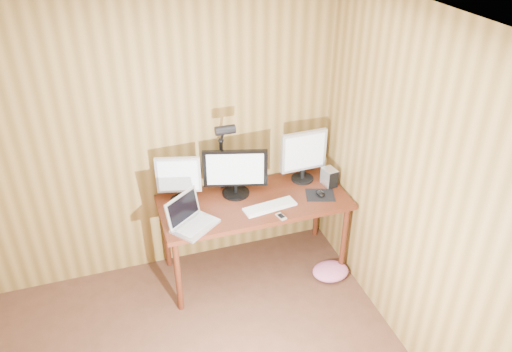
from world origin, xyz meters
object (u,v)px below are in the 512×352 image
desk (252,207)px  monitor_left (179,178)px  monitor_right (304,155)px  desk_lamp (224,147)px  mouse (320,193)px  speaker (332,176)px  keyboard (270,207)px  laptop (190,219)px  hard_drive (329,177)px  phone (281,216)px  monitor_center (235,172)px

desk → monitor_left: (-0.60, 0.11, 0.35)m
monitor_right → desk_lamp: (-0.72, 0.03, 0.18)m
mouse → speaker: 0.26m
keyboard → laptop: bearing=175.0°
laptop → desk_lamp: bearing=7.6°
desk → hard_drive: bearing=-3.5°
keyboard → phone: size_ratio=4.21×
monitor_center → phone: (0.25, -0.45, -0.21)m
monitor_center → monitor_left: (-0.48, 0.04, 0.00)m
desk → laptop: laptop is taller
monitor_right → hard_drive: monitor_right is taller
hard_drive → desk: bearing=168.1°
monitor_center → monitor_right: bearing=19.4°
monitor_center → keyboard: monitor_center is taller
laptop → monitor_right: bearing=-19.6°
mouse → monitor_center: bearing=-176.1°
desk_lamp → monitor_right: bearing=-1.2°
laptop → mouse: (1.15, 0.07, -0.04)m
monitor_right → phone: monitor_right is taller
keyboard → monitor_left: bearing=146.7°
keyboard → hard_drive: size_ratio=2.92×
monitor_right → desk_lamp: desk_lamp is taller
monitor_right → desk_lamp: size_ratio=0.68×
desk → monitor_right: (0.52, 0.11, 0.38)m
mouse → phone: mouse is taller
monitor_center → speaker: monitor_center is taller
desk → speaker: 0.78m
monitor_right → speaker: monitor_right is taller
monitor_right → desk: bearing=-170.1°
monitor_right → laptop: monitor_right is taller
monitor_left → hard_drive: size_ratio=2.65×
monitor_left → monitor_right: 1.12m
keyboard → mouse: size_ratio=4.17×
hard_drive → speaker: 0.06m
speaker → desk_lamp: 1.03m
keyboard → speaker: bearing=10.4°
monitor_right → desk_lamp: 0.74m
mouse → phone: bearing=-131.8°
phone → speaker: 0.73m
monitor_left → hard_drive: bearing=8.2°
laptop → keyboard: 0.68m
laptop → hard_drive: size_ratio=2.78×
desk → monitor_right: size_ratio=3.35×
monitor_center → desk_lamp: desk_lamp is taller
desk → mouse: bearing=-17.3°
mouse → keyboard: bearing=-151.2°
monitor_left → keyboard: bearing=-10.7°
hard_drive → laptop: bearing=-179.5°
speaker → desk_lamp: bearing=171.0°
monitor_left → monitor_right: (1.12, -0.00, 0.03)m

